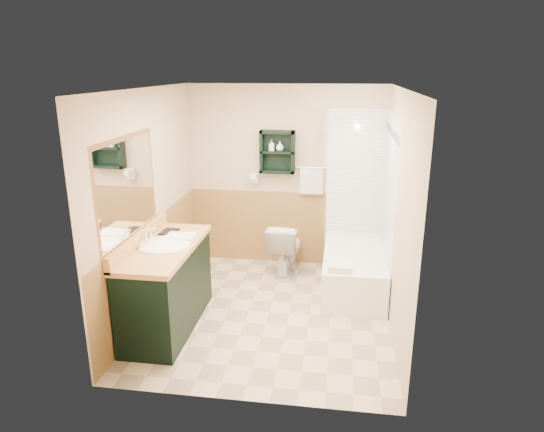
# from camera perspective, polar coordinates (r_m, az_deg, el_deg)

# --- Properties ---
(floor) EXTENTS (3.00, 3.00, 0.00)m
(floor) POSITION_cam_1_polar(r_m,az_deg,el_deg) (5.47, -0.34, -11.25)
(floor) COLOR beige
(floor) RESTS_ON ground
(back_wall) EXTENTS (2.60, 0.04, 2.40)m
(back_wall) POSITION_cam_1_polar(r_m,az_deg,el_deg) (6.47, 1.63, 4.64)
(back_wall) COLOR beige
(back_wall) RESTS_ON ground
(left_wall) EXTENTS (0.04, 3.00, 2.40)m
(left_wall) POSITION_cam_1_polar(r_m,az_deg,el_deg) (5.36, -14.47, 1.44)
(left_wall) COLOR beige
(left_wall) RESTS_ON ground
(right_wall) EXTENTS (0.04, 3.00, 2.40)m
(right_wall) POSITION_cam_1_polar(r_m,az_deg,el_deg) (5.00, 14.78, 0.28)
(right_wall) COLOR beige
(right_wall) RESTS_ON ground
(ceiling) EXTENTS (2.60, 3.00, 0.04)m
(ceiling) POSITION_cam_1_polar(r_m,az_deg,el_deg) (4.81, -0.39, 14.99)
(ceiling) COLOR white
(ceiling) RESTS_ON back_wall
(wainscot_left) EXTENTS (2.98, 2.98, 1.00)m
(wainscot_left) POSITION_cam_1_polar(r_m,az_deg,el_deg) (5.57, -13.60, -5.52)
(wainscot_left) COLOR #B28548
(wainscot_left) RESTS_ON left_wall
(wainscot_back) EXTENTS (2.58, 2.58, 1.00)m
(wainscot_back) POSITION_cam_1_polar(r_m,az_deg,el_deg) (6.62, 1.54, -1.35)
(wainscot_back) COLOR #B28548
(wainscot_back) RESTS_ON back_wall
(mirror_frame) EXTENTS (1.30, 1.30, 1.00)m
(mirror_frame) POSITION_cam_1_polar(r_m,az_deg,el_deg) (4.78, -16.64, 3.10)
(mirror_frame) COLOR brown
(mirror_frame) RESTS_ON left_wall
(mirror_glass) EXTENTS (1.20, 1.20, 0.90)m
(mirror_glass) POSITION_cam_1_polar(r_m,az_deg,el_deg) (4.78, -16.59, 3.10)
(mirror_glass) COLOR white
(mirror_glass) RESTS_ON left_wall
(tile_right) EXTENTS (1.50, 1.50, 2.10)m
(tile_right) POSITION_cam_1_polar(r_m,az_deg,el_deg) (5.75, 13.50, 1.01)
(tile_right) COLOR white
(tile_right) RESTS_ON right_wall
(tile_back) EXTENTS (0.95, 0.95, 2.10)m
(tile_back) POSITION_cam_1_polar(r_m,az_deg,el_deg) (6.43, 10.69, 2.89)
(tile_back) COLOR white
(tile_back) RESTS_ON back_wall
(tile_accent) EXTENTS (1.50, 1.50, 0.10)m
(tile_accent) POSITION_cam_1_polar(r_m,az_deg,el_deg) (5.58, 14.00, 9.43)
(tile_accent) COLOR #164D39
(tile_accent) RESTS_ON right_wall
(wall_shelf) EXTENTS (0.45, 0.15, 0.55)m
(wall_shelf) POSITION_cam_1_polar(r_m,az_deg,el_deg) (6.30, 0.63, 7.55)
(wall_shelf) COLOR black
(wall_shelf) RESTS_ON back_wall
(hair_dryer) EXTENTS (0.10, 0.24, 0.18)m
(hair_dryer) POSITION_cam_1_polar(r_m,az_deg,el_deg) (6.44, -2.01, 4.57)
(hair_dryer) COLOR white
(hair_dryer) RESTS_ON back_wall
(towel_bar) EXTENTS (0.40, 0.06, 0.40)m
(towel_bar) POSITION_cam_1_polar(r_m,az_deg,el_deg) (6.34, 4.73, 5.71)
(towel_bar) COLOR white
(towel_bar) RESTS_ON back_wall
(curtain_rod) EXTENTS (0.03, 1.60, 0.03)m
(curtain_rod) POSITION_cam_1_polar(r_m,az_deg,el_deg) (5.54, 6.32, 10.82)
(curtain_rod) COLOR silver
(curtain_rod) RESTS_ON back_wall
(shower_curtain) EXTENTS (1.05, 1.05, 1.70)m
(shower_curtain) POSITION_cam_1_polar(r_m,az_deg,el_deg) (5.87, 6.11, 2.73)
(shower_curtain) COLOR #C6B896
(shower_curtain) RESTS_ON curtain_rod
(vanity) EXTENTS (0.59, 1.41, 0.90)m
(vanity) POSITION_cam_1_polar(r_m,az_deg,el_deg) (5.12, -12.27, -8.12)
(vanity) COLOR black
(vanity) RESTS_ON ground
(bathtub) EXTENTS (0.72, 1.50, 0.48)m
(bathtub) POSITION_cam_1_polar(r_m,az_deg,el_deg) (6.00, 9.56, -6.27)
(bathtub) COLOR white
(bathtub) RESTS_ON ground
(toilet) EXTENTS (0.46, 0.73, 0.68)m
(toilet) POSITION_cam_1_polar(r_m,az_deg,el_deg) (6.33, 1.61, -3.80)
(toilet) COLOR white
(toilet) RESTS_ON ground
(counter_towel) EXTENTS (0.29, 0.23, 0.04)m
(counter_towel) POSITION_cam_1_polar(r_m,az_deg,el_deg) (5.10, -10.72, -2.45)
(counter_towel) COLOR white
(counter_towel) RESTS_ON vanity
(vanity_book) EXTENTS (0.17, 0.03, 0.23)m
(vanity_book) POSITION_cam_1_polar(r_m,az_deg,el_deg) (5.31, -12.91, -0.74)
(vanity_book) COLOR black
(vanity_book) RESTS_ON vanity
(tub_towel) EXTENTS (0.25, 0.21, 0.07)m
(tub_towel) POSITION_cam_1_polar(r_m,az_deg,el_deg) (5.34, 7.91, -6.02)
(tub_towel) COLOR white
(tub_towel) RESTS_ON bathtub
(soap_bottle_a) EXTENTS (0.07, 0.15, 0.07)m
(soap_bottle_a) POSITION_cam_1_polar(r_m,az_deg,el_deg) (6.30, -0.04, 7.99)
(soap_bottle_a) COLOR white
(soap_bottle_a) RESTS_ON wall_shelf
(soap_bottle_b) EXTENTS (0.12, 0.14, 0.10)m
(soap_bottle_b) POSITION_cam_1_polar(r_m,az_deg,el_deg) (6.28, 0.93, 8.10)
(soap_bottle_b) COLOR white
(soap_bottle_b) RESTS_ON wall_shelf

